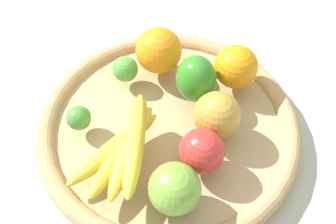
% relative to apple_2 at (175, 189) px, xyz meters
% --- Properties ---
extents(ground_plane, '(2.40, 2.40, 0.00)m').
position_rel_apple_2_xyz_m(ground_plane, '(-0.10, 0.10, -0.08)').
color(ground_plane, '#B5B6A3').
rests_on(ground_plane, ground).
extents(basket, '(0.44, 0.44, 0.04)m').
position_rel_apple_2_xyz_m(basket, '(-0.10, 0.10, -0.06)').
color(basket, tan).
rests_on(basket, ground_plane).
extents(apple_2, '(0.08, 0.08, 0.07)m').
position_rel_apple_2_xyz_m(apple_2, '(0.00, 0.00, 0.00)').
color(apple_2, '#78AC3C').
rests_on(apple_2, basket).
extents(lime_1, '(0.05, 0.05, 0.05)m').
position_rel_apple_2_xyz_m(lime_1, '(-0.22, 0.12, -0.01)').
color(lime_1, '#54A93D').
rests_on(lime_1, basket).
extents(orange_0, '(0.10, 0.10, 0.08)m').
position_rel_apple_2_xyz_m(orange_0, '(-0.07, 0.24, 0.00)').
color(orange_0, orange).
rests_on(orange_0, basket).
extents(banana_bunch, '(0.13, 0.18, 0.07)m').
position_rel_apple_2_xyz_m(banana_bunch, '(-0.10, 0.00, -0.00)').
color(banana_bunch, yellow).
rests_on(banana_bunch, basket).
extents(bell_pepper, '(0.10, 0.10, 0.08)m').
position_rel_apple_2_xyz_m(bell_pepper, '(-0.10, 0.17, 0.01)').
color(bell_pepper, '#318322').
rests_on(bell_pepper, basket).
extents(lime_0, '(0.06, 0.06, 0.04)m').
position_rel_apple_2_xyz_m(lime_0, '(-0.20, -0.00, -0.02)').
color(lime_0, '#479036').
rests_on(lime_0, basket).
extents(apple_0, '(0.10, 0.10, 0.07)m').
position_rel_apple_2_xyz_m(apple_0, '(-0.01, 0.07, -0.00)').
color(apple_0, red).
rests_on(apple_0, basket).
extents(apple_1, '(0.09, 0.09, 0.08)m').
position_rel_apple_2_xyz_m(apple_1, '(-0.03, 0.14, 0.00)').
color(apple_1, gold).
rests_on(apple_1, basket).
extents(orange_1, '(0.11, 0.11, 0.08)m').
position_rel_apple_2_xyz_m(orange_1, '(-0.20, 0.18, 0.00)').
color(orange_1, orange).
rests_on(orange_1, basket).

